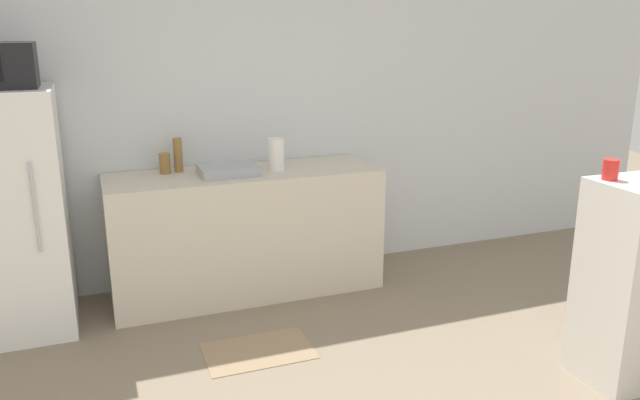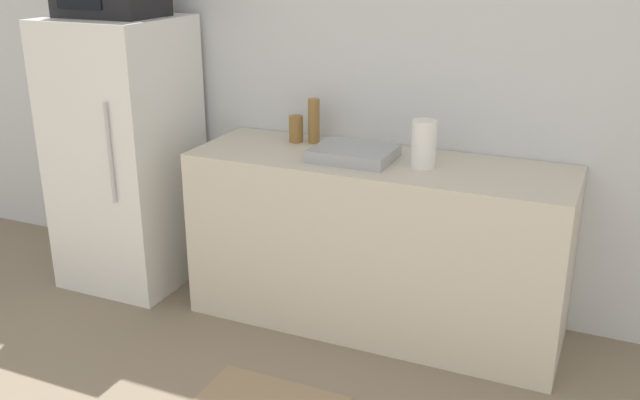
{
  "view_description": "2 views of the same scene",
  "coord_description": "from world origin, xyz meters",
  "px_view_note": "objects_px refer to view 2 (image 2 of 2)",
  "views": [
    {
      "loc": [
        -0.86,
        -1.11,
        1.87
      ],
      "look_at": [
        0.34,
        2.09,
        0.92
      ],
      "focal_mm": 35.0,
      "sensor_mm": 36.0,
      "label": 1
    },
    {
      "loc": [
        1.23,
        -0.14,
        1.89
      ],
      "look_at": [
        0.21,
        2.17,
        0.98
      ],
      "focal_mm": 40.0,
      "sensor_mm": 36.0,
      "label": 2
    }
  ],
  "objects_px": {
    "bottle_tall": "(314,121)",
    "paper_towel_roll": "(424,144)",
    "bottle_short": "(296,129)",
    "refrigerator": "(126,154)"
  },
  "relations": [
    {
      "from": "bottle_short",
      "to": "paper_towel_roll",
      "type": "xyz_separation_m",
      "value": [
        0.75,
        -0.16,
        0.04
      ]
    },
    {
      "from": "bottle_short",
      "to": "refrigerator",
      "type": "bearing_deg",
      "value": -168.29
    },
    {
      "from": "bottle_short",
      "to": "paper_towel_roll",
      "type": "bearing_deg",
      "value": -12.28
    },
    {
      "from": "refrigerator",
      "to": "bottle_short",
      "type": "height_order",
      "value": "refrigerator"
    },
    {
      "from": "refrigerator",
      "to": "bottle_tall",
      "type": "bearing_deg",
      "value": 11.8
    },
    {
      "from": "bottle_tall",
      "to": "bottle_short",
      "type": "distance_m",
      "value": 0.11
    },
    {
      "from": "bottle_short",
      "to": "paper_towel_roll",
      "type": "distance_m",
      "value": 0.77
    },
    {
      "from": "bottle_short",
      "to": "bottle_tall",
      "type": "bearing_deg",
      "value": 12.65
    },
    {
      "from": "bottle_tall",
      "to": "paper_towel_roll",
      "type": "distance_m",
      "value": 0.68
    },
    {
      "from": "bottle_tall",
      "to": "bottle_short",
      "type": "xyz_separation_m",
      "value": [
        -0.1,
        -0.02,
        -0.05
      ]
    }
  ]
}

